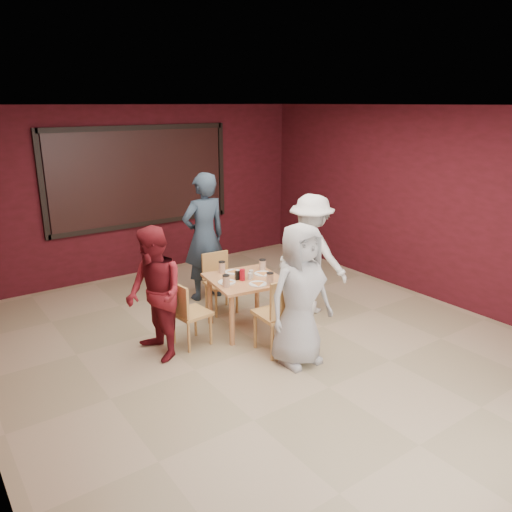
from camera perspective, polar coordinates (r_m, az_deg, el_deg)
floor at (r=6.14m, az=1.00°, el=-10.29°), size 7.00×7.00×0.00m
window_blinds at (r=8.55m, az=-13.02°, el=8.79°), size 3.00×0.02×1.50m
dining_table at (r=6.36m, az=-1.25°, el=-3.22°), size 1.00×1.00×0.84m
chair_front at (r=5.77m, az=2.87°, el=-6.28°), size 0.49×0.49×0.95m
chair_back at (r=7.02m, az=-4.27°, el=-2.58°), size 0.43×0.43×0.82m
chair_left at (r=6.02m, az=-7.94°, el=-6.15°), size 0.44×0.44×0.82m
chair_right at (r=6.86m, az=4.37°, el=-2.66°), size 0.54×0.54×0.90m
diner_front at (r=5.50m, az=5.04°, el=-4.47°), size 0.81×0.54×1.62m
diner_back at (r=7.34m, az=-5.94°, el=2.18°), size 0.69×0.45×1.89m
diner_left at (r=5.72m, az=-11.51°, el=-4.30°), size 0.59×0.75×1.54m
diner_right at (r=6.88m, az=6.31°, el=0.17°), size 0.90×1.21×1.66m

